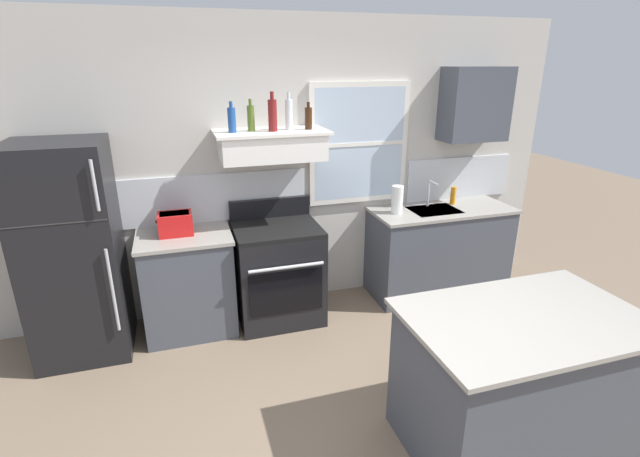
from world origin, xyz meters
The scene contains 17 objects.
back_wall centered at (0.03, 2.23, 1.35)m, with size 5.40×0.11×2.70m.
refrigerator centered at (-1.90, 1.84, 0.88)m, with size 0.70×0.72×1.75m.
counter_left_of_stove centered at (-1.05, 1.90, 0.46)m, with size 0.79×0.63×0.91m.
toaster centered at (-1.10, 1.93, 1.01)m, with size 0.30×0.20×0.19m.
stove_range centered at (-0.25, 1.86, 0.46)m, with size 0.76×0.69×1.09m.
range_hood_shelf centered at (-0.25, 1.96, 1.62)m, with size 0.96×0.52×0.24m.
bottle_blue_liqueur centered at (-0.58, 1.94, 1.85)m, with size 0.07×0.07×0.25m.
bottle_olive_oil_square centered at (-0.42, 1.96, 1.86)m, with size 0.06×0.06×0.26m.
bottle_red_label_wine centered at (-0.24, 1.91, 1.88)m, with size 0.07×0.07×0.32m.
bottle_clear_tall centered at (-0.09, 1.96, 1.88)m, with size 0.06×0.06×0.31m.
bottle_brown_stout centered at (0.07, 1.93, 1.84)m, with size 0.06×0.06×0.23m.
counter_right_with_sink centered at (1.45, 1.90, 0.46)m, with size 1.43×0.63×0.91m.
sink_faucet centered at (1.35, 2.00, 1.08)m, with size 0.03×0.17×0.28m.
paper_towel_roll centered at (0.95, 1.90, 1.04)m, with size 0.11×0.11×0.27m, color white.
dish_soap_bottle centered at (1.63, 2.00, 1.00)m, with size 0.06×0.06×0.18m, color orange.
kitchen_island centered at (0.81, -0.08, 0.46)m, with size 1.40×0.90×0.91m.
upper_cabinet_right centered at (1.80, 2.04, 1.90)m, with size 0.64×0.32×0.70m.
Camera 1 is at (-1.04, -1.97, 2.31)m, focal length 26.06 mm.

